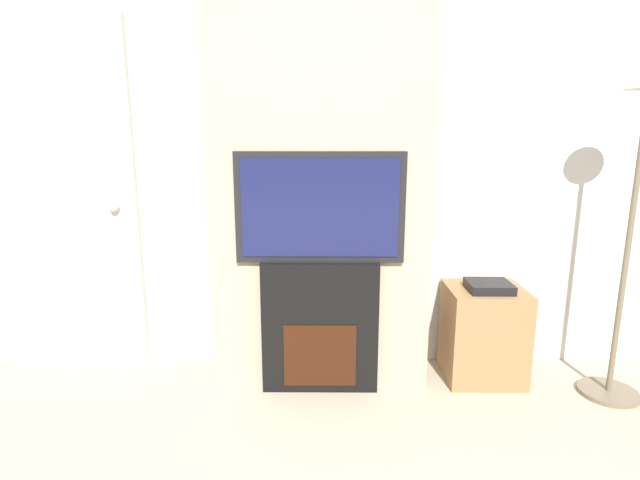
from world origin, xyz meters
TOP-DOWN VIEW (x-y plane):
  - wall_back at (0.00, 2.03)m, footprint 6.00×0.06m
  - chimney_breast at (0.00, 1.82)m, footprint 1.22×0.35m
  - fireplace at (0.00, 1.65)m, footprint 0.64×0.15m
  - television at (0.00, 1.65)m, footprint 0.90×0.07m
  - floor_lamp at (1.61, 1.57)m, footprint 0.32×0.32m
  - media_stand at (0.96, 1.78)m, footprint 0.44×0.39m
  - entry_door at (-1.51, 1.97)m, footprint 0.84×0.09m

SIDE VIEW (x-z plane):
  - media_stand at x=0.96m, z-range -0.02..0.59m
  - fireplace at x=0.00m, z-range 0.00..0.74m
  - entry_door at x=-1.51m, z-range 0.00..2.08m
  - television at x=0.00m, z-range 0.75..1.34m
  - floor_lamp at x=1.61m, z-range 0.25..1.99m
  - wall_back at x=0.00m, z-range 0.00..2.70m
  - chimney_breast at x=0.00m, z-range 0.00..2.70m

